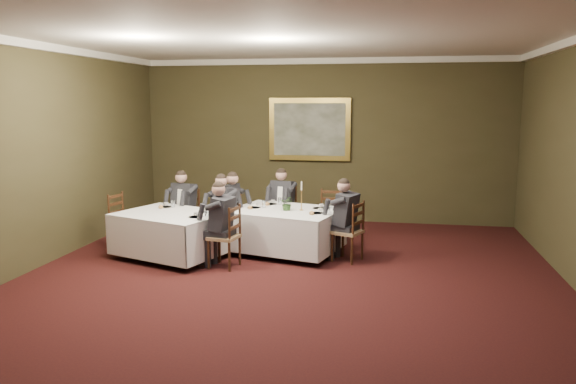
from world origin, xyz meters
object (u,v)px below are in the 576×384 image
(chair_main_backright, at_px, (330,229))
(chair_sec_endright, at_px, (225,249))
(chair_main_endright, at_px, (348,244))
(diner_sec_backright, at_px, (225,221))
(chair_main_endleft, at_px, (229,231))
(diner_main_endright, at_px, (347,230))
(diner_sec_endright, at_px, (224,235))
(chair_main_backleft, at_px, (283,224))
(table_main, at_px, (285,228))
(diner_main_endleft, at_px, (229,218))
(chair_sec_backright, at_px, (226,234))
(painting, at_px, (310,129))
(chair_sec_backleft, at_px, (186,228))
(chair_sec_endleft, at_px, (125,233))
(table_second, at_px, (172,231))
(centerpiece, at_px, (287,203))
(diner_main_backleft, at_px, (283,212))
(candlestick, at_px, (301,199))
(diner_sec_backleft, at_px, (185,216))

(chair_main_backright, xyz_separation_m, chair_sec_endright, (-1.48, -1.76, 0.00))
(chair_main_endright, relative_size, diner_sec_backright, 0.74)
(chair_main_endleft, relative_size, chair_sec_endright, 1.00)
(diner_main_endright, distance_m, diner_sec_endright, 2.01)
(chair_main_backleft, bearing_deg, chair_sec_endright, 86.06)
(table_main, relative_size, chair_sec_endright, 2.08)
(diner_main_endleft, height_order, chair_sec_backright, diner_main_endleft)
(chair_main_backright, height_order, chair_sec_backright, same)
(chair_main_endright, height_order, diner_sec_endright, diner_sec_endright)
(diner_main_endleft, bearing_deg, diner_sec_endright, 24.66)
(chair_main_backright, relative_size, painting, 0.57)
(chair_sec_backleft, xyz_separation_m, chair_sec_endleft, (-0.89, -0.62, 0.00))
(diner_sec_backright, xyz_separation_m, diner_sec_endright, (0.29, -1.03, 0.00))
(diner_main_endright, relative_size, chair_sec_endleft, 1.35)
(diner_sec_backright, bearing_deg, chair_sec_endleft, 42.51)
(chair_main_endright, bearing_deg, diner_main_endright, 90.00)
(chair_main_backright, bearing_deg, table_second, 29.36)
(chair_main_endright, xyz_separation_m, chair_sec_backright, (-2.17, 0.33, 0.00))
(diner_sec_backright, height_order, chair_sec_endright, diner_sec_backright)
(table_second, xyz_separation_m, centerpiece, (1.86, 0.57, 0.45))
(chair_main_backleft, xyz_separation_m, chair_sec_endleft, (-2.60, -1.27, 0.00))
(diner_main_backleft, height_order, centerpiece, diner_main_backleft)
(diner_main_backleft, bearing_deg, diner_sec_endright, 85.71)
(diner_sec_backright, height_order, candlestick, diner_sec_backright)
(diner_main_endright, xyz_separation_m, diner_sec_backleft, (-3.04, 0.63, 0.00))
(chair_sec_endright, bearing_deg, diner_main_endleft, 22.77)
(table_main, relative_size, diner_sec_endright, 1.54)
(chair_sec_backright, bearing_deg, table_main, -149.85)
(diner_sec_backright, relative_size, candlestick, 2.64)
(chair_sec_backleft, distance_m, chair_sec_backright, 0.93)
(diner_sec_endright, bearing_deg, chair_main_endright, -60.20)
(chair_main_endright, bearing_deg, centerpiece, 100.28)
(chair_sec_endright, xyz_separation_m, candlestick, (1.06, 0.99, 0.67))
(diner_main_endright, bearing_deg, chair_main_endleft, 97.99)
(diner_main_backleft, height_order, diner_sec_backright, same)
(chair_sec_backleft, height_order, diner_sec_backright, diner_sec_backright)
(chair_main_backright, height_order, diner_sec_endright, diner_sec_endright)
(chair_sec_backleft, bearing_deg, painting, -114.42)
(diner_main_endleft, height_order, diner_main_endright, same)
(diner_main_endleft, relative_size, chair_sec_backright, 1.35)
(diner_sec_backleft, relative_size, chair_sec_endright, 1.35)
(chair_main_endleft, relative_size, centerpiece, 3.77)
(chair_main_endright, distance_m, chair_sec_backright, 2.20)
(chair_main_backleft, bearing_deg, candlestick, 128.24)
(table_second, bearing_deg, chair_main_backright, 29.19)
(centerpiece, bearing_deg, chair_sec_endright, -131.58)
(diner_main_endright, bearing_deg, diner_main_backleft, 68.43)
(diner_main_backleft, bearing_deg, chair_main_backleft, -90.00)
(chair_sec_backright, bearing_deg, chair_sec_endleft, 42.78)
(chair_main_backright, relative_size, centerpiece, 3.77)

